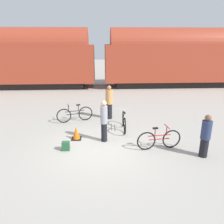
# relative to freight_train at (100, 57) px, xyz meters

# --- Properties ---
(ground_plane) EXTENTS (80.00, 80.00, 0.00)m
(ground_plane) POSITION_rel_freight_train_xyz_m (-0.00, -11.65, -2.58)
(ground_plane) COLOR #A8A399
(freight_train) EXTENTS (49.41, 2.89, 4.95)m
(freight_train) POSITION_rel_freight_train_xyz_m (0.00, 0.00, 0.00)
(freight_train) COLOR black
(freight_train) RESTS_ON ground_plane
(rail_near) EXTENTS (61.41, 0.07, 0.01)m
(rail_near) POSITION_rel_freight_train_xyz_m (-0.00, -0.72, -2.58)
(rail_near) COLOR #4C4238
(rail_near) RESTS_ON ground_plane
(rail_far) EXTENTS (61.41, 0.07, 0.01)m
(rail_far) POSITION_rel_freight_train_xyz_m (-0.00, 0.72, -2.58)
(rail_far) COLOR #4C4238
(rail_far) RESTS_ON ground_plane
(bicycle_black) EXTENTS (1.76, 0.60, 0.91)m
(bicycle_black) POSITION_rel_freight_train_xyz_m (-1.27, -8.64, -2.20)
(bicycle_black) COLOR black
(bicycle_black) RESTS_ON ground_plane
(bicycle_silver) EXTENTS (0.46, 1.70, 0.92)m
(bicycle_silver) POSITION_rel_freight_train_xyz_m (1.10, -9.84, -2.19)
(bicycle_silver) COLOR black
(bicycle_silver) RESTS_ON ground_plane
(bicycle_maroon) EXTENTS (1.73, 0.46, 0.91)m
(bicycle_maroon) POSITION_rel_freight_train_xyz_m (2.22, -11.77, -2.20)
(bicycle_maroon) COLOR black
(bicycle_maroon) RESTS_ON ground_plane
(person_in_navy) EXTENTS (0.34, 0.34, 1.56)m
(person_in_navy) POSITION_rel_freight_train_xyz_m (3.66, -12.41, -1.81)
(person_in_navy) COLOR black
(person_in_navy) RESTS_ON ground_plane
(person_in_tan) EXTENTS (0.37, 0.37, 1.76)m
(person_in_tan) POSITION_rel_freight_train_xyz_m (0.48, -8.26, -1.71)
(person_in_tan) COLOR black
(person_in_tan) RESTS_ON ground_plane
(person_in_grey) EXTENTS (0.28, 0.28, 1.72)m
(person_in_grey) POSITION_rel_freight_train_xyz_m (0.17, -10.98, -1.70)
(person_in_grey) COLOR black
(person_in_grey) RESTS_ON ground_plane
(backpack) EXTENTS (0.28, 0.20, 0.34)m
(backpack) POSITION_rel_freight_train_xyz_m (-1.28, -11.70, -2.41)
(backpack) COLOR #235633
(backpack) RESTS_ON ground_plane
(traffic_cone) EXTENTS (0.40, 0.40, 0.55)m
(traffic_cone) POSITION_rel_freight_train_xyz_m (-0.99, -10.74, -2.33)
(traffic_cone) COLOR black
(traffic_cone) RESTS_ON ground_plane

